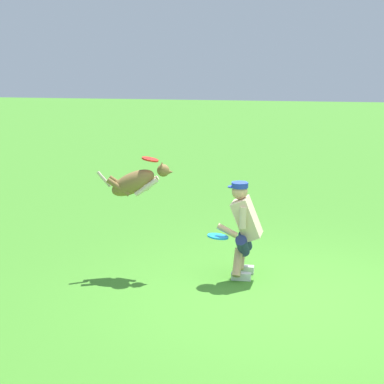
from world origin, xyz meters
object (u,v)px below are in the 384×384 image
at_px(person, 244,227).
at_px(frisbee_held, 218,236).
at_px(dog, 136,182).
at_px(frisbee_flying, 150,159).

bearing_deg(person, frisbee_held, 38.35).
relative_size(person, dog, 1.24).
height_order(frisbee_flying, frisbee_held, frisbee_flying).
bearing_deg(frisbee_held, dog, -13.95).
bearing_deg(person, frisbee_flying, -1.30).
bearing_deg(dog, frisbee_flying, 8.43).
bearing_deg(person, dog, 1.48).
bearing_deg(dog, person, -10.87).
distance_m(person, dog, 1.57).
xyz_separation_m(dog, frisbee_held, (-1.16, 0.29, -0.63)).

